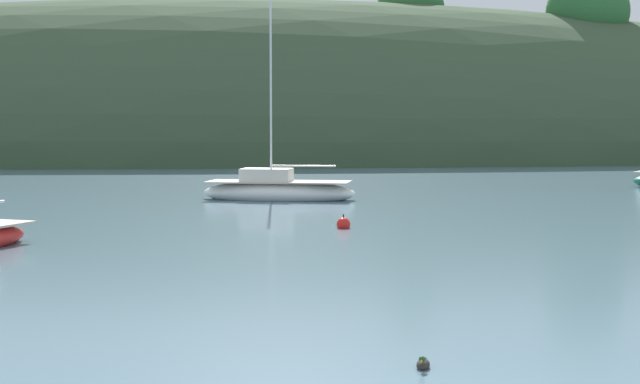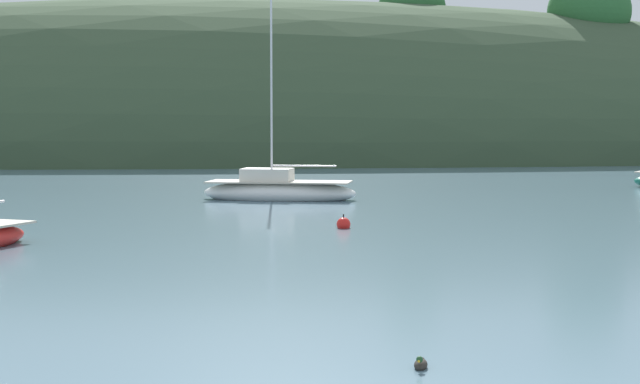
% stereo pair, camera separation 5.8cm
% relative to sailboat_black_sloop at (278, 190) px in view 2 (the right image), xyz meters
% --- Properties ---
extents(far_shoreline_hill, '(150.00, 36.00, 30.62)m').
position_rel_sailboat_black_sloop_xyz_m(far_shoreline_hill, '(0.59, 45.06, -0.33)').
color(far_shoreline_hill, '#384C33').
rests_on(far_shoreline_hill, ground).
extents(sailboat_black_sloop, '(6.99, 3.84, 9.27)m').
position_rel_sailboat_black_sloop_xyz_m(sailboat_black_sloop, '(0.00, 0.00, 0.00)').
color(sailboat_black_sloop, white).
rests_on(sailboat_black_sloop, ground).
extents(mooring_buoy_outer, '(0.44, 0.44, 0.54)m').
position_rel_sailboat_black_sloop_xyz_m(mooring_buoy_outer, '(1.40, -11.17, -0.28)').
color(mooring_buoy_outer, red).
rests_on(mooring_buoy_outer, ground).
extents(duck_lone_left, '(0.28, 0.42, 0.24)m').
position_rel_sailboat_black_sloop_xyz_m(duck_lone_left, '(0.28, -28.08, -0.35)').
color(duck_lone_left, '#2D2823').
rests_on(duck_lone_left, ground).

